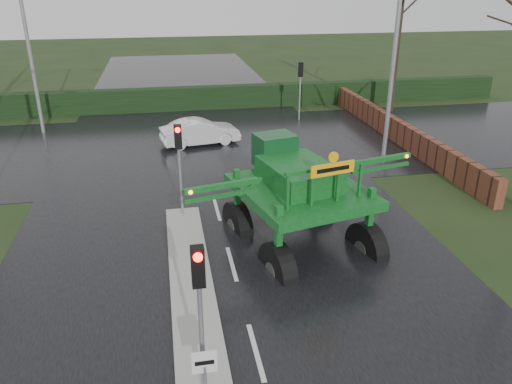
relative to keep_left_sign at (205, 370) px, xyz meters
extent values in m
plane|color=black|center=(1.30, 1.50, -1.06)|extent=(140.00, 140.00, 0.00)
cube|color=black|center=(1.30, 11.50, -1.05)|extent=(14.00, 80.00, 0.02)
cube|color=black|center=(1.30, 17.50, -1.05)|extent=(80.00, 12.00, 0.02)
cube|color=gray|center=(0.00, 4.50, -0.97)|extent=(1.20, 10.00, 0.16)
cube|color=black|center=(1.30, 25.50, -0.31)|extent=(44.00, 0.90, 1.50)
cube|color=#592D1E|center=(11.80, 17.50, -0.46)|extent=(0.40, 20.00, 1.20)
cube|color=silver|center=(0.00, 0.00, 0.19)|extent=(0.50, 0.04, 0.50)
cube|color=black|center=(0.00, -0.02, 0.19)|extent=(0.38, 0.01, 0.10)
cylinder|color=gray|center=(0.00, 0.50, 0.69)|extent=(0.10, 0.10, 3.50)
cube|color=black|center=(0.00, 0.50, 2.04)|extent=(0.26, 0.22, 0.85)
sphere|color=#FF0C07|center=(0.00, 0.37, 2.32)|extent=(0.18, 0.18, 0.18)
cylinder|color=gray|center=(0.00, 9.00, 0.69)|extent=(0.10, 0.10, 3.50)
cube|color=black|center=(0.00, 9.00, 2.04)|extent=(0.26, 0.22, 0.85)
sphere|color=#FF0C07|center=(0.00, 8.87, 2.32)|extent=(0.18, 0.18, 0.18)
cylinder|color=gray|center=(7.80, 21.50, 0.69)|extent=(0.10, 0.10, 3.50)
cube|color=black|center=(7.80, 21.50, 2.04)|extent=(0.26, 0.22, 0.85)
sphere|color=#FF0C07|center=(7.80, 21.63, 2.32)|extent=(0.18, 0.18, 0.18)
cylinder|color=gray|center=(9.80, 13.50, 3.94)|extent=(0.20, 0.20, 10.00)
cylinder|color=gray|center=(-7.20, 21.50, 3.94)|extent=(0.20, 0.20, 10.00)
cylinder|color=black|center=(14.30, 22.50, 3.94)|extent=(0.32, 0.32, 10.00)
cylinder|color=black|center=(0.67, 6.07, -0.16)|extent=(0.89, 1.85, 1.79)
cylinder|color=#595B56|center=(0.67, 6.07, -0.16)|extent=(0.66, 0.73, 0.63)
cube|color=#0D4B11|center=(0.67, 6.07, 0.95)|extent=(0.24, 0.24, 2.05)
cylinder|color=black|center=(3.80, 6.81, -0.16)|extent=(0.89, 1.85, 1.79)
cylinder|color=#595B56|center=(3.80, 6.81, -0.16)|extent=(0.66, 0.73, 0.63)
cube|color=#0D4B11|center=(3.80, 6.81, 0.95)|extent=(0.24, 0.24, 2.05)
cylinder|color=black|center=(1.41, 2.94, -0.16)|extent=(0.89, 1.85, 1.79)
cylinder|color=#595B56|center=(1.41, 2.94, -0.16)|extent=(0.66, 0.73, 0.63)
cube|color=#0D4B11|center=(1.41, 2.94, 0.95)|extent=(0.24, 0.24, 2.05)
cylinder|color=black|center=(4.54, 3.68, -0.16)|extent=(0.89, 1.85, 1.79)
cylinder|color=#595B56|center=(4.54, 3.68, -0.16)|extent=(0.66, 0.73, 0.63)
cube|color=#0D4B11|center=(4.54, 3.68, 0.95)|extent=(0.24, 0.24, 2.05)
cube|color=#0D4B11|center=(2.61, 4.88, 1.53)|extent=(4.64, 5.04, 0.31)
cube|color=#0D4B11|center=(2.56, 5.05, 2.02)|extent=(2.53, 3.06, 0.80)
cube|color=#0F411D|center=(2.15, 6.79, 2.34)|extent=(1.55, 1.35, 1.16)
cube|color=#0D4B11|center=(2.94, 3.49, 2.83)|extent=(2.63, 0.72, 0.11)
cube|color=#0D4B11|center=(-0.09, 3.87, 2.34)|extent=(2.30, 0.69, 0.16)
sphere|color=orange|center=(-1.03, 3.56, 2.34)|extent=(0.13, 0.13, 0.13)
cube|color=#0D4B11|center=(5.47, 5.19, 2.34)|extent=(2.30, 0.69, 0.16)
sphere|color=orange|center=(6.45, 5.33, 2.34)|extent=(0.13, 0.13, 0.13)
cube|color=#F3AC0C|center=(3.02, 3.14, 2.92)|extent=(1.40, 0.38, 0.36)
cube|color=black|center=(3.02, 3.14, 2.92)|extent=(1.04, 0.26, 0.13)
cylinder|color=#F3AC0C|center=(3.02, 3.14, 3.27)|extent=(0.32, 0.11, 0.32)
imported|color=silver|center=(1.39, 17.70, -1.06)|extent=(4.28, 2.14, 1.35)
camera|label=1|loc=(-0.43, -7.62, 7.03)|focal=35.00mm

